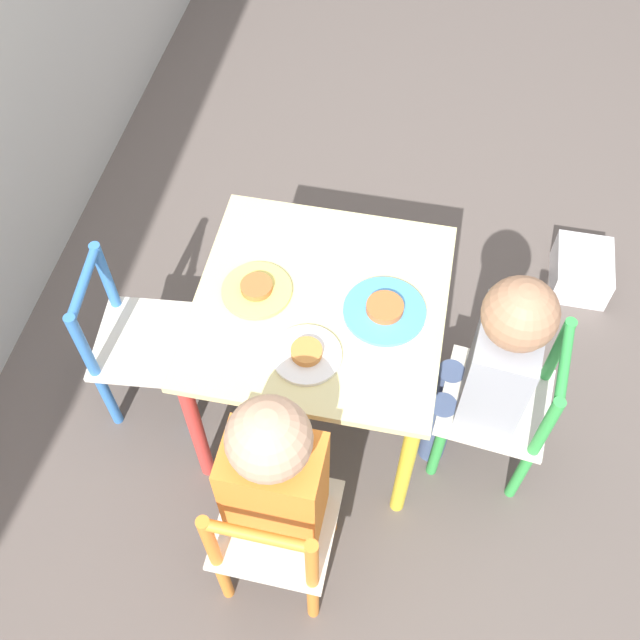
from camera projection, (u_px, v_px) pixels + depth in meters
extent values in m
plane|color=#5B514C|center=(320.00, 403.00, 2.12)|extent=(6.00, 6.00, 0.00)
cube|color=beige|center=(320.00, 304.00, 1.73)|extent=(0.58, 0.58, 0.02)
cylinder|color=yellow|center=(405.00, 469.00, 1.76)|extent=(0.04, 0.04, 0.47)
cylinder|color=#8E51BC|center=(430.00, 297.00, 2.04)|extent=(0.04, 0.04, 0.47)
cylinder|color=#DB3D38|center=(197.00, 430.00, 1.82)|extent=(0.04, 0.04, 0.47)
cylinder|color=teal|center=(249.00, 269.00, 2.10)|extent=(0.04, 0.04, 0.47)
cube|color=silver|center=(277.00, 524.00, 1.66)|extent=(0.27, 0.27, 0.02)
cylinder|color=orange|center=(332.00, 510.00, 1.82)|extent=(0.03, 0.03, 0.25)
cylinder|color=orange|center=(248.00, 492.00, 1.84)|extent=(0.03, 0.03, 0.25)
cylinder|color=orange|center=(313.00, 598.00, 1.70)|extent=(0.03, 0.03, 0.25)
cylinder|color=orange|center=(224.00, 578.00, 1.73)|extent=(0.03, 0.03, 0.25)
cylinder|color=orange|center=(312.00, 566.00, 1.49)|extent=(0.03, 0.03, 0.26)
cylinder|color=orange|center=(210.00, 543.00, 1.52)|extent=(0.03, 0.03, 0.26)
cylinder|color=orange|center=(257.00, 536.00, 1.41)|extent=(0.03, 0.21, 0.02)
cube|color=silver|center=(495.00, 402.00, 1.84)|extent=(0.29, 0.29, 0.02)
cylinder|color=green|center=(453.00, 381.00, 2.02)|extent=(0.03, 0.03, 0.25)
cylinder|color=green|center=(437.00, 451.00, 1.91)|extent=(0.03, 0.03, 0.25)
cylinder|color=green|center=(532.00, 402.00, 1.99)|extent=(0.03, 0.03, 0.25)
cylinder|color=green|center=(520.00, 474.00, 1.87)|extent=(0.03, 0.03, 0.25)
cylinder|color=green|center=(557.00, 352.00, 1.78)|extent=(0.03, 0.03, 0.26)
cylinder|color=green|center=(545.00, 429.00, 1.66)|extent=(0.03, 0.03, 0.26)
cylinder|color=green|center=(565.00, 363.00, 1.63)|extent=(0.21, 0.05, 0.02)
cube|color=silver|center=(147.00, 341.00, 1.94)|extent=(0.28, 0.28, 0.02)
cylinder|color=#387AD1|center=(187.00, 405.00, 1.98)|extent=(0.03, 0.03, 0.25)
cylinder|color=#387AD1|center=(201.00, 338.00, 2.10)|extent=(0.03, 0.03, 0.25)
cylinder|color=#387AD1|center=(108.00, 398.00, 1.99)|extent=(0.03, 0.03, 0.25)
cylinder|color=#387AD1|center=(127.00, 332.00, 2.11)|extent=(0.03, 0.03, 0.25)
cylinder|color=#387AD1|center=(84.00, 348.00, 1.78)|extent=(0.03, 0.03, 0.26)
cylinder|color=#387AD1|center=(106.00, 278.00, 1.90)|extent=(0.03, 0.03, 0.26)
cylinder|color=#387AD1|center=(83.00, 283.00, 1.75)|extent=(0.21, 0.05, 0.02)
cylinder|color=#7A6B5B|center=(311.00, 499.00, 1.83)|extent=(0.07, 0.07, 0.26)
cylinder|color=#7A6B5B|center=(271.00, 490.00, 1.84)|extent=(0.07, 0.07, 0.26)
cube|color=orange|center=(275.00, 487.00, 1.54)|extent=(0.14, 0.20, 0.32)
sphere|color=tan|center=(269.00, 439.00, 1.35)|extent=(0.16, 0.16, 0.16)
cylinder|color=#4C608E|center=(444.00, 396.00, 1.99)|extent=(0.07, 0.07, 0.26)
cylinder|color=#4C608E|center=(437.00, 429.00, 1.93)|extent=(0.07, 0.07, 0.26)
cube|color=#999EA8|center=(500.00, 368.00, 1.71)|extent=(0.21, 0.16, 0.29)
sphere|color=#A37556|center=(520.00, 314.00, 1.54)|extent=(0.16, 0.16, 0.16)
cylinder|color=white|center=(307.00, 355.00, 1.63)|extent=(0.15, 0.15, 0.01)
cylinder|color=#D6843D|center=(307.00, 352.00, 1.62)|extent=(0.07, 0.07, 0.02)
cylinder|color=#4C9EE0|center=(384.00, 311.00, 1.70)|extent=(0.19, 0.19, 0.01)
cylinder|color=#CC6633|center=(385.00, 307.00, 1.69)|extent=(0.09, 0.09, 0.02)
cylinder|color=#EADB66|center=(257.00, 290.00, 1.73)|extent=(0.16, 0.16, 0.01)
cylinder|color=#CC6633|center=(256.00, 287.00, 1.72)|extent=(0.07, 0.07, 0.02)
cube|color=silver|center=(581.00, 270.00, 2.32)|extent=(0.20, 0.17, 0.12)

